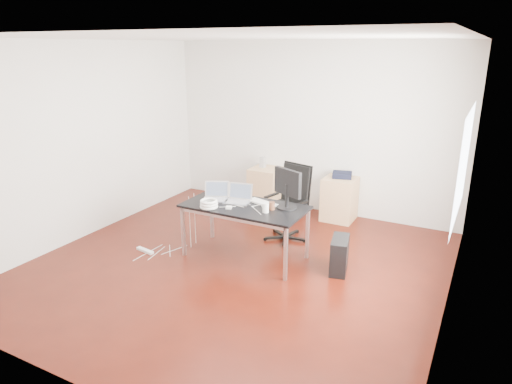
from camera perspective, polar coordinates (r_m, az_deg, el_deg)
The scene contains 18 objects.
room_shell at distance 5.46m, azimuth -2.34°, elevation 3.92°, with size 5.00×5.00×5.00m.
desk at distance 5.96m, azimuth -1.42°, elevation -2.18°, with size 1.60×0.80×0.73m.
office_chair at distance 6.60m, azimuth 4.23°, elevation -0.85°, with size 0.58×0.60×1.08m.
filing_cabinet_left at distance 7.97m, azimuth 1.24°, elevation 0.55°, with size 0.50×0.50×0.70m, color tan.
filing_cabinet_right at distance 7.50m, azimuth 10.39°, elevation -0.86°, with size 0.50×0.50×0.70m, color tan.
pc_tower at distance 5.85m, azimuth 10.39°, elevation -7.74°, with size 0.20×0.45×0.44m, color black.
wastebasket at distance 7.67m, azimuth 5.07°, elevation -1.85°, with size 0.24×0.24×0.28m, color black.
power_strip at distance 6.53m, azimuth -13.70°, elevation -7.12°, with size 0.30×0.06×0.04m, color white.
laptop_left at distance 6.18m, azimuth -5.06°, elevation -0.42°, with size 0.41×0.37×0.23m.
laptop_right at distance 6.07m, azimuth -2.23°, elevation -0.71°, with size 0.37×0.31×0.23m.
monitor at distance 5.78m, azimuth 3.97°, elevation 0.67°, with size 0.43×0.26×0.51m.
keyboard at distance 6.01m, azimuth 0.85°, elevation -1.35°, with size 0.44×0.14×0.02m, color white.
cup_white at distance 5.68m, azimuth 1.21°, elevation -1.98°, with size 0.08×0.08×0.12m, color white.
cup_brown at distance 5.78m, azimuth 1.99°, elevation -1.74°, with size 0.08×0.08×0.10m, color brown.
cable_coil at distance 5.87m, azimuth -5.91°, elevation -1.48°, with size 0.24×0.24×0.11m.
power_adapter at distance 5.83m, azimuth -3.43°, elevation -1.95°, with size 0.07×0.07×0.03m, color white.
speaker at distance 7.91m, azimuth 0.86°, elevation 3.74°, with size 0.09×0.08×0.18m, color #9E9E9E.
navy_garment at distance 7.42m, azimuth 10.72°, elevation 2.12°, with size 0.30×0.24×0.09m, color black.
Camera 1 is at (2.70, -4.58, 2.71)m, focal length 32.00 mm.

